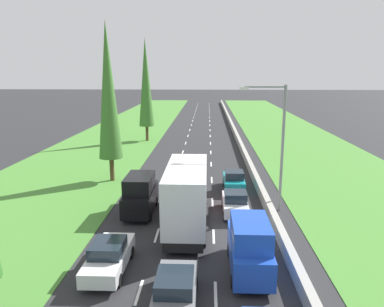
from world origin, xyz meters
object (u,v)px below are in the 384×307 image
at_px(blue_van_right_lane, 249,246).
at_px(white_box_truck_centre_lane, 187,193).
at_px(poplar_tree_third, 146,83).
at_px(teal_hatchback_right_lane, 234,180).
at_px(white_sedan_left_lane, 109,256).
at_px(grey_sedan_centre_lane, 175,292).
at_px(street_light_mast, 278,140).
at_px(black_van_left_lane, 140,194).
at_px(poplar_tree_second, 108,91).
at_px(silver_hatchback_right_lane, 235,203).

xyz_separation_m(blue_van_right_lane, white_box_truck_centre_lane, (-3.40, 5.69, 0.78)).
bearing_deg(poplar_tree_third, white_box_truck_centre_lane, -75.93).
bearing_deg(teal_hatchback_right_lane, blue_van_right_lane, -90.61).
xyz_separation_m(blue_van_right_lane, white_sedan_left_lane, (-7.02, -0.21, -0.59)).
xyz_separation_m(white_sedan_left_lane, teal_hatchback_right_lane, (7.16, 13.40, 0.02)).
relative_size(grey_sedan_centre_lane, street_light_mast, 0.50).
xyz_separation_m(teal_hatchback_right_lane, street_light_mast, (2.64, -4.62, 4.40)).
height_order(poplar_tree_third, street_light_mast, poplar_tree_third).
xyz_separation_m(grey_sedan_centre_lane, street_light_mast, (6.21, 11.69, 4.42)).
distance_m(black_van_left_lane, poplar_tree_second, 11.07).
bearing_deg(blue_van_right_lane, grey_sedan_centre_lane, -137.78).
distance_m(white_box_truck_centre_lane, poplar_tree_second, 13.69).
xyz_separation_m(grey_sedan_centre_lane, white_box_truck_centre_lane, (0.04, 8.81, 1.37)).
bearing_deg(poplar_tree_second, white_box_truck_centre_lane, -52.56).
xyz_separation_m(silver_hatchback_right_lane, black_van_left_lane, (-6.68, -0.02, 0.56)).
bearing_deg(blue_van_right_lane, white_sedan_left_lane, -178.32).
height_order(grey_sedan_centre_lane, poplar_tree_third, poplar_tree_third).
bearing_deg(teal_hatchback_right_lane, silver_hatchback_right_lane, -93.11).
distance_m(white_box_truck_centre_lane, street_light_mast, 7.47).
relative_size(white_box_truck_centre_lane, poplar_tree_third, 0.65).
bearing_deg(black_van_left_lane, grey_sedan_centre_lane, -72.49).
bearing_deg(silver_hatchback_right_lane, teal_hatchback_right_lane, 86.89).
bearing_deg(white_sedan_left_lane, grey_sedan_centre_lane, -39.05).
bearing_deg(grey_sedan_centre_lane, teal_hatchback_right_lane, 77.64).
bearing_deg(poplar_tree_third, blue_van_right_lane, -72.99).
height_order(black_van_left_lane, teal_hatchback_right_lane, black_van_left_lane).
xyz_separation_m(grey_sedan_centre_lane, blue_van_right_lane, (3.43, 3.11, 0.59)).
distance_m(silver_hatchback_right_lane, poplar_tree_third, 30.86).
distance_m(black_van_left_lane, teal_hatchback_right_lane, 8.90).
relative_size(blue_van_right_lane, poplar_tree_second, 0.34).
height_order(white_box_truck_centre_lane, teal_hatchback_right_lane, white_box_truck_centre_lane).
bearing_deg(blue_van_right_lane, white_box_truck_centre_lane, 120.82).
relative_size(poplar_tree_second, poplar_tree_third, 0.98).
bearing_deg(street_light_mast, poplar_tree_second, 153.21).
bearing_deg(street_light_mast, white_box_truck_centre_lane, -155.01).
xyz_separation_m(white_sedan_left_lane, poplar_tree_third, (-3.89, 35.87, 7.49)).
height_order(grey_sedan_centre_lane, poplar_tree_second, poplar_tree_second).
relative_size(silver_hatchback_right_lane, street_light_mast, 0.43).
bearing_deg(silver_hatchback_right_lane, black_van_left_lane, -179.82).
xyz_separation_m(teal_hatchback_right_lane, poplar_tree_third, (-11.05, 22.47, 7.46)).
xyz_separation_m(blue_van_right_lane, black_van_left_lane, (-6.84, 7.69, 0.00)).
bearing_deg(street_light_mast, blue_van_right_lane, -107.98).
relative_size(grey_sedan_centre_lane, blue_van_right_lane, 0.92).
xyz_separation_m(blue_van_right_lane, poplar_tree_second, (-10.88, 15.47, 6.76)).
relative_size(black_van_left_lane, poplar_tree_second, 0.34).
bearing_deg(white_box_truck_centre_lane, black_van_left_lane, 149.86).
xyz_separation_m(silver_hatchback_right_lane, poplar_tree_third, (-10.75, 27.95, 7.46)).
bearing_deg(grey_sedan_centre_lane, poplar_tree_second, 111.84).
bearing_deg(poplar_tree_second, silver_hatchback_right_lane, -35.88).
xyz_separation_m(grey_sedan_centre_lane, poplar_tree_third, (-7.48, 38.77, 7.49)).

